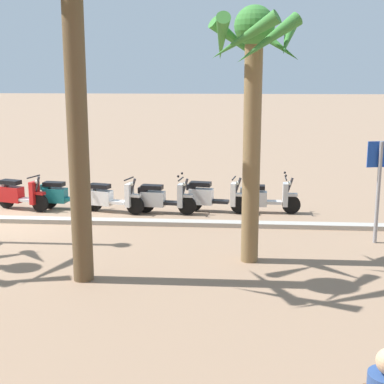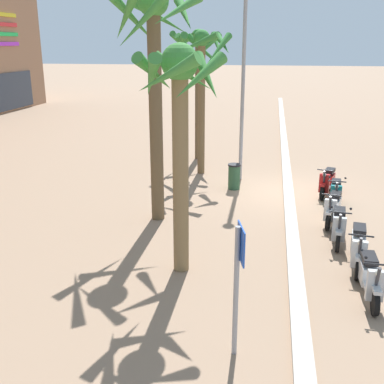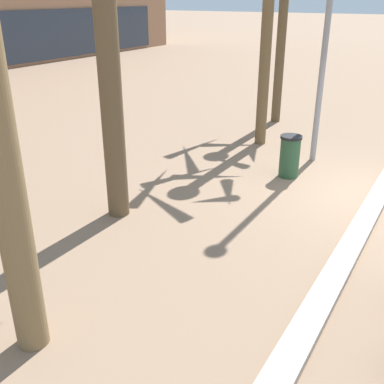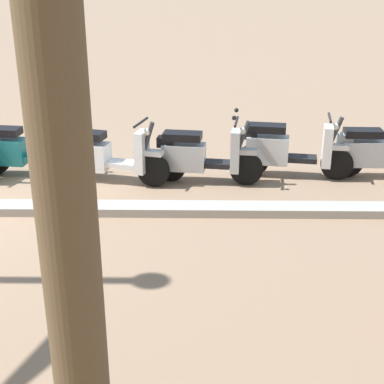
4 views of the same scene
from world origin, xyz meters
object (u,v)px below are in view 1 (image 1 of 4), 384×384
scooter_silver_mid_front (264,198)px  scooter_silver_mid_rear (162,198)px  scooter_red_lead_nearest (19,194)px  scooter_white_last_in_row (110,197)px  crossing_sign (379,180)px  palm_tree_by_mall_entrance (73,14)px  scooter_teal_far_back (64,195)px  scooter_white_mid_centre (211,196)px  palm_tree_near_sign (254,75)px

scooter_silver_mid_front → scooter_silver_mid_rear: bearing=5.6°
scooter_red_lead_nearest → scooter_silver_mid_front: bearing=-178.8°
scooter_white_last_in_row → crossing_sign: size_ratio=0.75×
scooter_silver_mid_front → palm_tree_by_mall_entrance: (3.74, 5.57, 4.50)m
scooter_teal_far_back → palm_tree_by_mall_entrance: 7.44m
scooter_silver_mid_rear → scooter_teal_far_back: 2.94m
palm_tree_by_mall_entrance → scooter_white_mid_centre: bearing=-111.7°
scooter_white_last_in_row → scooter_red_lead_nearest: 2.73m
scooter_red_lead_nearest → palm_tree_by_mall_entrance: (-3.41, 5.41, 4.48)m
palm_tree_by_mall_entrance → scooter_teal_far_back: bearing=-69.2°
palm_tree_near_sign → scooter_white_mid_centre: bearing=-76.6°
scooter_teal_far_back → palm_tree_by_mall_entrance: (-2.11, 5.54, 4.49)m
palm_tree_near_sign → palm_tree_by_mall_entrance: palm_tree_by_mall_entrance is taller
scooter_silver_mid_front → scooter_white_mid_centre: bearing=-0.2°
crossing_sign → scooter_silver_mid_rear: bearing=-23.9°
scooter_silver_mid_front → scooter_teal_far_back: bearing=0.3°
scooter_white_last_in_row → scooter_teal_far_back: size_ratio=1.03×
scooter_silver_mid_front → scooter_white_last_in_row: bearing=3.4°
scooter_white_mid_centre → scooter_white_last_in_row: 2.92m
scooter_silver_mid_rear → scooter_white_last_in_row: (1.51, -0.02, -0.00)m
scooter_teal_far_back → palm_tree_near_sign: (-5.34, 4.21, 3.44)m
scooter_silver_mid_front → palm_tree_near_sign: (0.51, 4.24, 3.44)m
scooter_red_lead_nearest → palm_tree_near_sign: bearing=148.4°
scooter_white_mid_centre → scooter_teal_far_back: (4.32, 0.03, -0.02)m
scooter_silver_mid_rear → palm_tree_near_sign: 5.76m
scooter_white_last_in_row → scooter_teal_far_back: bearing=-9.5°
scooter_teal_far_back → scooter_white_last_in_row: bearing=170.5°
scooter_white_mid_centre → scooter_silver_mid_rear: size_ratio=1.07×
scooter_white_last_in_row → crossing_sign: crossing_sign is taller
scooter_teal_far_back → scooter_silver_mid_rear: bearing=175.0°
palm_tree_near_sign → scooter_white_last_in_row: bearing=-45.4°
scooter_silver_mid_front → palm_tree_near_sign: size_ratio=0.34×
palm_tree_near_sign → palm_tree_by_mall_entrance: (3.23, 1.33, 1.05)m
scooter_white_mid_centre → scooter_silver_mid_rear: (1.39, 0.29, -0.02)m
scooter_white_last_in_row → palm_tree_near_sign: 6.56m
scooter_silver_mid_rear → crossing_sign: crossing_sign is taller
scooter_silver_mid_rear → scooter_white_mid_centre: bearing=-168.2°
scooter_silver_mid_front → scooter_teal_far_back: (5.85, 0.03, 0.00)m
scooter_red_lead_nearest → palm_tree_by_mall_entrance: bearing=122.2°
crossing_sign → palm_tree_near_sign: size_ratio=0.46×
scooter_silver_mid_rear → palm_tree_near_sign: palm_tree_near_sign is taller
scooter_white_mid_centre → scooter_teal_far_back: bearing=0.4°
scooter_silver_mid_front → palm_tree_by_mall_entrance: size_ratio=0.27×
scooter_silver_mid_front → scooter_teal_far_back: 5.85m
scooter_white_last_in_row → crossing_sign: bearing=160.7°
scooter_silver_mid_front → scooter_red_lead_nearest: bearing=1.2°
scooter_white_mid_centre → crossing_sign: crossing_sign is taller
palm_tree_near_sign → palm_tree_by_mall_entrance: 3.65m
scooter_white_last_in_row → palm_tree_near_sign: (-3.92, 3.97, 3.45)m
scooter_silver_mid_rear → scooter_white_last_in_row: scooter_silver_mid_rear is taller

